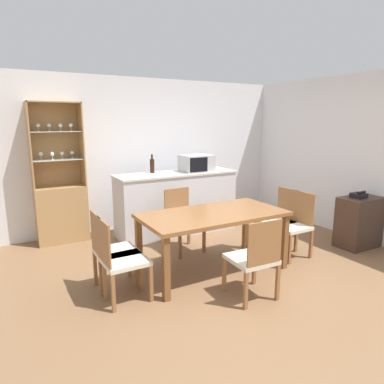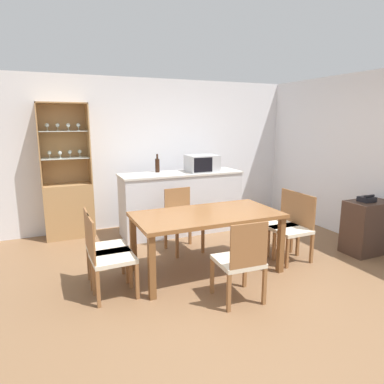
{
  "view_description": "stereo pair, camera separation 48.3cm",
  "coord_description": "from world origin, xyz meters",
  "px_view_note": "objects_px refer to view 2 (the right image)",
  "views": [
    {
      "loc": [
        -2.29,
        -3.01,
        1.84
      ],
      "look_at": [
        0.05,
        1.13,
        0.84
      ],
      "focal_mm": 32.0,
      "sensor_mm": 36.0,
      "label": 1
    },
    {
      "loc": [
        -1.85,
        -3.23,
        1.84
      ],
      "look_at": [
        0.05,
        1.13,
        0.84
      ],
      "focal_mm": 32.0,
      "sensor_mm": 36.0,
      "label": 2
    }
  ],
  "objects_px": {
    "microwave": "(202,163)",
    "side_cabinet": "(367,227)",
    "dining_chair_head_far": "(182,220)",
    "dining_chair_side_left_far": "(104,248)",
    "dining_chair_head_near": "(240,261)",
    "display_cabinet": "(68,200)",
    "dining_chair_side_left_near": "(108,256)",
    "wine_bottle": "(157,165)",
    "telephone": "(367,199)",
    "dining_chair_side_right_near": "(293,228)",
    "dining_chair_side_right_far": "(281,222)",
    "dining_table": "(207,220)"
  },
  "relations": [
    {
      "from": "microwave",
      "to": "side_cabinet",
      "type": "relative_size",
      "value": 0.67
    },
    {
      "from": "dining_chair_head_far",
      "to": "microwave",
      "type": "xyz_separation_m",
      "value": [
        0.66,
        0.74,
        0.7
      ]
    },
    {
      "from": "dining_chair_side_left_far",
      "to": "dining_chair_head_near",
      "type": "bearing_deg",
      "value": 52.64
    },
    {
      "from": "display_cabinet",
      "to": "dining_chair_head_far",
      "type": "distance_m",
      "value": 1.93
    },
    {
      "from": "dining_chair_side_left_near",
      "to": "wine_bottle",
      "type": "height_order",
      "value": "wine_bottle"
    },
    {
      "from": "telephone",
      "to": "dining_chair_side_right_near",
      "type": "bearing_deg",
      "value": 168.63
    },
    {
      "from": "dining_chair_side_right_far",
      "to": "dining_chair_side_left_near",
      "type": "xyz_separation_m",
      "value": [
        -2.44,
        -0.27,
        0.0
      ]
    },
    {
      "from": "dining_chair_head_near",
      "to": "dining_chair_side_left_near",
      "type": "bearing_deg",
      "value": 154.68
    },
    {
      "from": "dining_chair_head_near",
      "to": "telephone",
      "type": "distance_m",
      "value": 2.35
    },
    {
      "from": "dining_chair_head_near",
      "to": "dining_chair_side_right_far",
      "type": "relative_size",
      "value": 1.0
    },
    {
      "from": "dining_chair_side_right_far",
      "to": "telephone",
      "type": "xyz_separation_m",
      "value": [
        1.06,
        -0.48,
        0.34
      ]
    },
    {
      "from": "microwave",
      "to": "wine_bottle",
      "type": "relative_size",
      "value": 1.69
    },
    {
      "from": "display_cabinet",
      "to": "telephone",
      "type": "xyz_separation_m",
      "value": [
        3.72,
        -2.41,
        0.18
      ]
    },
    {
      "from": "dining_chair_side_right_near",
      "to": "dining_chair_side_left_near",
      "type": "distance_m",
      "value": 2.44
    },
    {
      "from": "display_cabinet",
      "to": "dining_chair_side_right_near",
      "type": "relative_size",
      "value": 2.38
    },
    {
      "from": "dining_chair_side_left_near",
      "to": "dining_chair_head_far",
      "type": "bearing_deg",
      "value": 125.55
    },
    {
      "from": "dining_table",
      "to": "wine_bottle",
      "type": "bearing_deg",
      "value": 91.88
    },
    {
      "from": "dining_table",
      "to": "dining_chair_head_near",
      "type": "relative_size",
      "value": 1.99
    },
    {
      "from": "dining_chair_side_left_far",
      "to": "dining_chair_side_right_near",
      "type": "height_order",
      "value": "same"
    },
    {
      "from": "display_cabinet",
      "to": "wine_bottle",
      "type": "xyz_separation_m",
      "value": [
        1.39,
        -0.33,
        0.52
      ]
    },
    {
      "from": "display_cabinet",
      "to": "dining_chair_side_left_near",
      "type": "bearing_deg",
      "value": -84.14
    },
    {
      "from": "dining_table",
      "to": "dining_chair_side_right_far",
      "type": "bearing_deg",
      "value": 6.35
    },
    {
      "from": "dining_chair_side_left_far",
      "to": "side_cabinet",
      "type": "bearing_deg",
      "value": 82.05
    },
    {
      "from": "dining_chair_side_right_near",
      "to": "dining_chair_side_left_near",
      "type": "bearing_deg",
      "value": 89.52
    },
    {
      "from": "dining_chair_head_near",
      "to": "dining_chair_side_left_far",
      "type": "bearing_deg",
      "value": 145.66
    },
    {
      "from": "dining_chair_head_near",
      "to": "wine_bottle",
      "type": "xyz_separation_m",
      "value": [
        -0.05,
        2.53,
        0.69
      ]
    },
    {
      "from": "dining_table",
      "to": "dining_chair_side_left_far",
      "type": "height_order",
      "value": "dining_chair_side_left_far"
    },
    {
      "from": "dining_chair_side_right_far",
      "to": "telephone",
      "type": "height_order",
      "value": "dining_chair_side_right_far"
    },
    {
      "from": "dining_table",
      "to": "dining_chair_side_left_far",
      "type": "xyz_separation_m",
      "value": [
        -1.22,
        0.14,
        -0.22
      ]
    },
    {
      "from": "dining_chair_side_right_near",
      "to": "microwave",
      "type": "xyz_separation_m",
      "value": [
        -0.57,
        1.66,
        0.7
      ]
    },
    {
      "from": "dining_chair_head_far",
      "to": "dining_chair_side_right_far",
      "type": "distance_m",
      "value": 1.39
    },
    {
      "from": "microwave",
      "to": "side_cabinet",
      "type": "distance_m",
      "value": 2.64
    },
    {
      "from": "dining_chair_head_near",
      "to": "dining_chair_side_right_near",
      "type": "relative_size",
      "value": 1.0
    },
    {
      "from": "microwave",
      "to": "wine_bottle",
      "type": "distance_m",
      "value": 0.74
    },
    {
      "from": "dining_table",
      "to": "side_cabinet",
      "type": "relative_size",
      "value": 2.36
    },
    {
      "from": "dining_chair_side_right_near",
      "to": "dining_chair_side_right_far",
      "type": "bearing_deg",
      "value": -0.53
    },
    {
      "from": "dining_chair_head_far",
      "to": "dining_chair_side_left_far",
      "type": "distance_m",
      "value": 1.38
    },
    {
      "from": "dining_chair_head_far",
      "to": "dining_chair_side_right_near",
      "type": "height_order",
      "value": "same"
    },
    {
      "from": "wine_bottle",
      "to": "dining_chair_side_left_far",
      "type": "bearing_deg",
      "value": -125.95
    },
    {
      "from": "dining_chair_side_right_far",
      "to": "display_cabinet",
      "type": "bearing_deg",
      "value": 53.62
    },
    {
      "from": "wine_bottle",
      "to": "dining_chair_head_far",
      "type": "bearing_deg",
      "value": -86.75
    },
    {
      "from": "display_cabinet",
      "to": "wine_bottle",
      "type": "height_order",
      "value": "display_cabinet"
    },
    {
      "from": "dining_table",
      "to": "dining_chair_side_left_far",
      "type": "relative_size",
      "value": 1.99
    },
    {
      "from": "dining_chair_head_near",
      "to": "wine_bottle",
      "type": "relative_size",
      "value": 2.96
    },
    {
      "from": "side_cabinet",
      "to": "dining_table",
      "type": "bearing_deg",
      "value": 171.38
    },
    {
      "from": "dining_chair_head_near",
      "to": "dining_chair_side_right_far",
      "type": "height_order",
      "value": "same"
    },
    {
      "from": "dining_chair_head_near",
      "to": "microwave",
      "type": "distance_m",
      "value": 2.51
    },
    {
      "from": "dining_table",
      "to": "side_cabinet",
      "type": "bearing_deg",
      "value": -8.62
    },
    {
      "from": "display_cabinet",
      "to": "dining_table",
      "type": "xyz_separation_m",
      "value": [
        1.44,
        -2.06,
        0.06
      ]
    },
    {
      "from": "dining_chair_side_left_far",
      "to": "dining_chair_head_near",
      "type": "height_order",
      "value": "same"
    }
  ]
}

